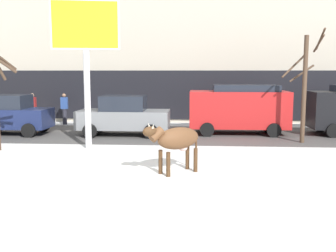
{
  "coord_description": "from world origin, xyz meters",
  "views": [
    {
      "loc": [
        1.37,
        -10.85,
        2.93
      ],
      "look_at": [
        0.44,
        2.43,
        1.1
      ],
      "focal_mm": 42.36,
      "sensor_mm": 36.0,
      "label": 1
    }
  ],
  "objects_px": {
    "car_grey_sedan": "(124,116)",
    "pedestrian_near_billboard": "(267,110)",
    "bare_tree_left_lot": "(305,83)",
    "cow_brown": "(176,139)",
    "pedestrian_by_cars": "(64,109)",
    "pedestrian_far_left": "(33,109)",
    "car_navy_hatchback": "(11,115)",
    "car_red_van": "(239,108)",
    "billboard": "(86,34)"
  },
  "relations": [
    {
      "from": "cow_brown",
      "to": "car_navy_hatchback",
      "type": "height_order",
      "value": "car_navy_hatchback"
    },
    {
      "from": "car_red_van",
      "to": "pedestrian_near_billboard",
      "type": "relative_size",
      "value": 2.66
    },
    {
      "from": "pedestrian_near_billboard",
      "to": "pedestrian_far_left",
      "type": "height_order",
      "value": "same"
    },
    {
      "from": "car_navy_hatchback",
      "to": "pedestrian_by_cars",
      "type": "relative_size",
      "value": 2.02
    },
    {
      "from": "cow_brown",
      "to": "pedestrian_near_billboard",
      "type": "xyz_separation_m",
      "value": [
        4.39,
        10.26,
        -0.11
      ]
    },
    {
      "from": "billboard",
      "to": "car_red_van",
      "type": "height_order",
      "value": "billboard"
    },
    {
      "from": "car_red_van",
      "to": "bare_tree_left_lot",
      "type": "relative_size",
      "value": 1.0
    },
    {
      "from": "car_navy_hatchback",
      "to": "car_red_van",
      "type": "xyz_separation_m",
      "value": [
        10.68,
        0.92,
        0.32
      ]
    },
    {
      "from": "car_grey_sedan",
      "to": "bare_tree_left_lot",
      "type": "xyz_separation_m",
      "value": [
        7.78,
        -1.37,
        1.55
      ]
    },
    {
      "from": "car_grey_sedan",
      "to": "pedestrian_far_left",
      "type": "xyz_separation_m",
      "value": [
        -5.78,
        3.49,
        -0.03
      ]
    },
    {
      "from": "car_grey_sedan",
      "to": "cow_brown",
      "type": "bearing_deg",
      "value": -67.7
    },
    {
      "from": "car_red_van",
      "to": "car_grey_sedan",
      "type": "bearing_deg",
      "value": -171.15
    },
    {
      "from": "pedestrian_far_left",
      "to": "car_navy_hatchback",
      "type": "bearing_deg",
      "value": -82.59
    },
    {
      "from": "billboard",
      "to": "pedestrian_by_cars",
      "type": "bearing_deg",
      "value": 115.32
    },
    {
      "from": "cow_brown",
      "to": "car_grey_sedan",
      "type": "distance_m",
      "value": 7.31
    },
    {
      "from": "car_grey_sedan",
      "to": "pedestrian_far_left",
      "type": "relative_size",
      "value": 2.43
    },
    {
      "from": "pedestrian_near_billboard",
      "to": "bare_tree_left_lot",
      "type": "distance_m",
      "value": 5.15
    },
    {
      "from": "car_navy_hatchback",
      "to": "car_grey_sedan",
      "type": "xyz_separation_m",
      "value": [
        5.31,
        0.08,
        -0.02
      ]
    },
    {
      "from": "pedestrian_by_cars",
      "to": "billboard",
      "type": "bearing_deg",
      "value": -64.68
    },
    {
      "from": "car_navy_hatchback",
      "to": "car_red_van",
      "type": "relative_size",
      "value": 0.76
    },
    {
      "from": "pedestrian_near_billboard",
      "to": "bare_tree_left_lot",
      "type": "relative_size",
      "value": 0.37
    },
    {
      "from": "pedestrian_near_billboard",
      "to": "bare_tree_left_lot",
      "type": "height_order",
      "value": "bare_tree_left_lot"
    },
    {
      "from": "billboard",
      "to": "car_grey_sedan",
      "type": "xyz_separation_m",
      "value": [
        0.78,
        3.24,
        -3.41
      ]
    },
    {
      "from": "cow_brown",
      "to": "pedestrian_far_left",
      "type": "distance_m",
      "value": 13.35
    },
    {
      "from": "pedestrian_far_left",
      "to": "bare_tree_left_lot",
      "type": "distance_m",
      "value": 14.48
    },
    {
      "from": "pedestrian_by_cars",
      "to": "pedestrian_far_left",
      "type": "height_order",
      "value": "same"
    },
    {
      "from": "car_red_van",
      "to": "pedestrian_by_cars",
      "type": "bearing_deg",
      "value": 164.14
    },
    {
      "from": "car_red_van",
      "to": "pedestrian_by_cars",
      "type": "xyz_separation_m",
      "value": [
        -9.35,
        2.66,
        -0.36
      ]
    },
    {
      "from": "cow_brown",
      "to": "car_red_van",
      "type": "xyz_separation_m",
      "value": [
        2.6,
        7.6,
        0.25
      ]
    },
    {
      "from": "cow_brown",
      "to": "car_navy_hatchback",
      "type": "relative_size",
      "value": 0.5
    },
    {
      "from": "car_grey_sedan",
      "to": "pedestrian_near_billboard",
      "type": "bearing_deg",
      "value": 25.98
    },
    {
      "from": "pedestrian_far_left",
      "to": "pedestrian_by_cars",
      "type": "bearing_deg",
      "value": 0.0
    },
    {
      "from": "pedestrian_near_billboard",
      "to": "pedestrian_by_cars",
      "type": "xyz_separation_m",
      "value": [
        -11.14,
        0.0,
        0.0
      ]
    },
    {
      "from": "cow_brown",
      "to": "pedestrian_far_left",
      "type": "bearing_deg",
      "value": 129.81
    },
    {
      "from": "car_grey_sedan",
      "to": "bare_tree_left_lot",
      "type": "height_order",
      "value": "bare_tree_left_lot"
    },
    {
      "from": "car_grey_sedan",
      "to": "pedestrian_by_cars",
      "type": "bearing_deg",
      "value": 138.67
    },
    {
      "from": "cow_brown",
      "to": "car_navy_hatchback",
      "type": "xyz_separation_m",
      "value": [
        -8.08,
        6.68,
        -0.07
      ]
    },
    {
      "from": "bare_tree_left_lot",
      "to": "car_grey_sedan",
      "type": "bearing_deg",
      "value": 170.04
    },
    {
      "from": "cow_brown",
      "to": "pedestrian_by_cars",
      "type": "bearing_deg",
      "value": 123.33
    },
    {
      "from": "car_grey_sedan",
      "to": "bare_tree_left_lot",
      "type": "distance_m",
      "value": 8.05
    },
    {
      "from": "car_navy_hatchback",
      "to": "pedestrian_near_billboard",
      "type": "xyz_separation_m",
      "value": [
        12.47,
        3.58,
        -0.05
      ]
    },
    {
      "from": "billboard",
      "to": "bare_tree_left_lot",
      "type": "relative_size",
      "value": 1.2
    },
    {
      "from": "car_grey_sedan",
      "to": "pedestrian_near_billboard",
      "type": "relative_size",
      "value": 2.43
    },
    {
      "from": "cow_brown",
      "to": "car_grey_sedan",
      "type": "xyz_separation_m",
      "value": [
        -2.77,
        6.76,
        -0.09
      ]
    },
    {
      "from": "car_navy_hatchback",
      "to": "pedestrian_far_left",
      "type": "bearing_deg",
      "value": 97.41
    },
    {
      "from": "cow_brown",
      "to": "pedestrian_by_cars",
      "type": "height_order",
      "value": "pedestrian_by_cars"
    },
    {
      "from": "car_grey_sedan",
      "to": "pedestrian_near_billboard",
      "type": "xyz_separation_m",
      "value": [
        7.16,
        3.49,
        -0.03
      ]
    },
    {
      "from": "car_grey_sedan",
      "to": "pedestrian_by_cars",
      "type": "relative_size",
      "value": 2.43
    },
    {
      "from": "car_navy_hatchback",
      "to": "car_grey_sedan",
      "type": "relative_size",
      "value": 0.83
    },
    {
      "from": "car_red_van",
      "to": "car_navy_hatchback",
      "type": "bearing_deg",
      "value": -175.07
    }
  ]
}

